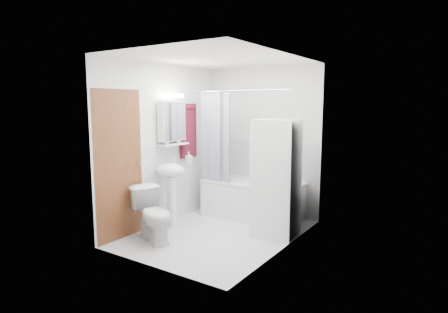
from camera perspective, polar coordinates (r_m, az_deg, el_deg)
The scene contains 20 objects.
floor at distance 5.38m, azimuth -0.92°, elevation -11.62°, with size 2.60×2.60×0.00m, color silver.
room_walls at distance 5.07m, azimuth -0.96°, elevation 4.39°, with size 2.60×2.60×2.60m.
wainscot at distance 5.44m, azimuth 0.82°, elevation -4.80°, with size 1.98×2.58×2.58m.
door at distance 5.33m, azimuth -12.81°, elevation -0.90°, with size 0.05×2.00×2.00m.
bathtub at distance 6.01m, azimuth 4.39°, elevation -6.25°, with size 1.56×0.74×0.59m.
tub_spout at distance 6.09m, azimuth 7.60°, elevation -0.48°, with size 0.04×0.04×0.12m, color silver.
curtain_rod at distance 5.56m, azimuth 3.00°, elevation 9.99°, with size 0.02×0.02×1.74m, color silver.
shower_curtain at distance 5.85m, azimuth -1.23°, elevation 2.55°, with size 0.55×0.02×1.45m.
sink at distance 5.55m, azimuth -8.08°, elevation -3.54°, with size 0.44×0.37×1.04m.
medicine_cabinet at distance 5.71m, azimuth -7.93°, elevation 5.51°, with size 0.13×0.50×0.71m.
shelf at distance 5.72m, azimuth -7.75°, elevation 1.85°, with size 0.18×0.54×0.03m, color silver.
shower_caddy at distance 6.03m, azimuth 8.03°, elevation 1.69°, with size 0.22×0.06×0.02m, color silver.
towel at distance 6.06m, azimuth -5.46°, elevation 4.07°, with size 0.07×0.36×0.88m.
washer_dryer at distance 5.20m, azimuth 7.94°, elevation -3.24°, with size 0.64×0.63×1.60m.
toilet at distance 5.09m, azimuth -10.69°, elevation -8.76°, with size 0.40×0.71×0.70m, color white.
soap_pump at distance 5.75m, azimuth -5.37°, elevation -0.59°, with size 0.08×0.17×0.08m, color gray.
shelf_bottle at distance 5.61m, azimuth -8.77°, elevation 2.20°, with size 0.07×0.18×0.07m, color gray.
shelf_cup at distance 5.81m, azimuth -6.98°, elevation 2.58°, with size 0.10×0.09×0.10m, color gray.
shampoo_a at distance 6.00m, azimuth 8.56°, elevation 2.37°, with size 0.13×0.17×0.13m, color gray.
shampoo_b at distance 5.95m, azimuth 9.60°, elevation 2.06°, with size 0.08×0.21×0.08m, color #254B95.
Camera 1 is at (2.87, -4.17, 1.81)m, focal length 30.00 mm.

